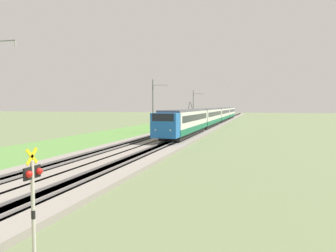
{
  "coord_description": "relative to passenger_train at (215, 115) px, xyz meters",
  "views": [
    {
      "loc": [
        -9.19,
        -13.74,
        4.44
      ],
      "look_at": [
        25.35,
        -4.11,
        2.19
      ],
      "focal_mm": 35.0,
      "sensor_mm": 36.0,
      "label": 1
    }
  ],
  "objects": [
    {
      "name": "ballast_main",
      "position": [
        -15.44,
        4.11,
        -2.18
      ],
      "size": [
        240.0,
        4.4,
        0.3
      ],
      "color": "gray",
      "rests_on": "ground"
    },
    {
      "name": "ballast_adjacent",
      "position": [
        -15.44,
        0.0,
        -2.18
      ],
      "size": [
        240.0,
        4.4,
        0.3
      ],
      "color": "gray",
      "rests_on": "ground"
    },
    {
      "name": "track_main",
      "position": [
        -15.44,
        4.11,
        -2.17
      ],
      "size": [
        240.0,
        1.57,
        0.45
      ],
      "color": "#4C4238",
      "rests_on": "ground"
    },
    {
      "name": "track_adjacent",
      "position": [
        -15.44,
        0.0,
        -2.17
      ],
      "size": [
        240.0,
        1.57,
        0.45
      ],
      "color": "#4C4238",
      "rests_on": "ground"
    },
    {
      "name": "grass_verge",
      "position": [
        -15.44,
        9.42,
        -2.27
      ],
      "size": [
        240.0,
        13.29,
        0.12
      ],
      "color": "#5B8E42",
      "rests_on": "ground"
    },
    {
      "name": "passenger_train",
      "position": [
        0.0,
        0.0,
        0.0
      ],
      "size": [
        83.74,
        2.94,
        4.99
      ],
      "rotation": [
        0.0,
        0.0,
        3.14
      ],
      "color": "blue",
      "rests_on": "ground"
    },
    {
      "name": "crossing_signal_far",
      "position": [
        -66.74,
        -3.39,
        -0.36
      ],
      "size": [
        0.7,
        0.23,
        3.24
      ],
      "rotation": [
        0.0,
        0.0,
        -1.57
      ],
      "color": "beige",
      "rests_on": "ground"
    },
    {
      "name": "catenary_mast_mid",
      "position": [
        -24.61,
        6.77,
        2.11
      ],
      "size": [
        0.22,
        2.56,
        8.59
      ],
      "color": "slate",
      "rests_on": "ground"
    },
    {
      "name": "catenary_mast_far",
      "position": [
        8.84,
        6.77,
        2.01
      ],
      "size": [
        0.22,
        2.56,
        8.4
      ],
      "color": "slate",
      "rests_on": "ground"
    }
  ]
}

